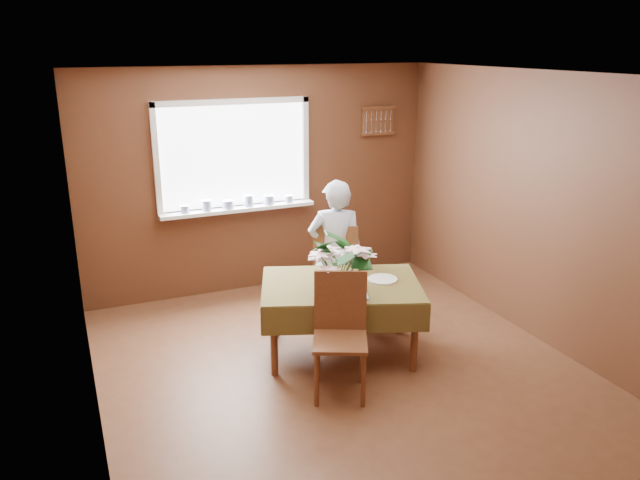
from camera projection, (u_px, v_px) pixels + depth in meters
name	position (u px, v px, depth m)	size (l,w,h in m)	color
floor	(345.00, 373.00, 5.38)	(4.50, 4.50, 0.00)	brown
ceiling	(349.00, 75.00, 4.62)	(4.50, 4.50, 0.00)	white
wall_back	(261.00, 181.00, 6.98)	(4.00, 4.00, 0.00)	brown
wall_front	(545.00, 361.00, 3.03)	(4.00, 4.00, 0.00)	brown
wall_left	(83.00, 269.00, 4.26)	(4.50, 4.50, 0.00)	brown
wall_right	(542.00, 210.00, 5.75)	(4.50, 4.50, 0.00)	brown
window_assembly	(236.00, 175.00, 6.79)	(1.72, 0.20, 1.22)	white
spoon_rack	(378.00, 121.00, 7.31)	(0.44, 0.05, 0.33)	brown
dining_table	(341.00, 292.00, 5.57)	(1.65, 1.38, 0.69)	brown
chair_far	(338.00, 267.00, 6.30)	(0.63, 0.63, 1.04)	brown
chair_near	(340.00, 329.00, 4.99)	(0.56, 0.56, 0.99)	brown
seated_woman	(335.00, 253.00, 6.14)	(0.54, 0.36, 1.49)	white
flower_bouquet	(339.00, 259.00, 5.24)	(0.55, 0.55, 0.47)	white
side_plate	(383.00, 279.00, 5.62)	(0.27, 0.27, 0.01)	white
table_knife	(359.00, 288.00, 5.41)	(0.02, 0.21, 0.00)	silver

